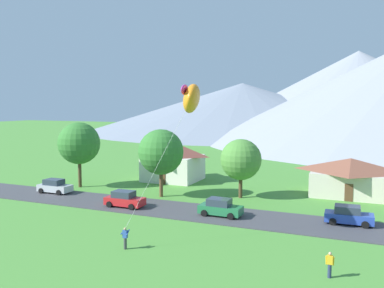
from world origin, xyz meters
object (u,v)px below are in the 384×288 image
kite_flyer_with_kite (190,99)px  watcher_person (330,264)px  tree_left_of_center (241,160)px  parked_car_green_mid_west (220,208)px  house_leftmost (173,160)px  tree_center (79,143)px  house_right_center (350,176)px  parked_car_blue_mid_east (348,215)px  tree_near_left (161,152)px  parked_car_red_west_end (125,199)px  parked_car_silver_east_end (55,186)px

kite_flyer_with_kite → watcher_person: size_ratio=7.58×
tree_left_of_center → parked_car_green_mid_west: bearing=-87.0°
house_leftmost → tree_center: size_ratio=0.93×
house_right_center → parked_car_green_mid_west: (-11.31, -15.02, -1.46)m
parked_car_blue_mid_east → house_leftmost: bearing=151.0°
tree_left_of_center → kite_flyer_with_kite: (0.06, -14.94, 6.86)m
tree_left_of_center → kite_flyer_with_kite: bearing=-89.8°
tree_near_left → parked_car_blue_mid_east: (20.92, -3.43, -4.46)m
tree_near_left → tree_center: size_ratio=0.93×
house_right_center → house_leftmost: bearing=179.2°
house_leftmost → watcher_person: bearing=-47.9°
tree_center → kite_flyer_with_kite: 25.42m
tree_near_left → parked_car_red_west_end: tree_near_left is taller
parked_car_silver_east_end → kite_flyer_with_kite: bearing=-20.7°
tree_left_of_center → parked_car_blue_mid_east: size_ratio=1.62×
tree_near_left → house_leftmost: bearing=108.1°
tree_near_left → parked_car_silver_east_end: tree_near_left is taller
tree_near_left → parked_car_silver_east_end: size_ratio=1.90×
tree_near_left → kite_flyer_with_kite: bearing=-53.1°
tree_near_left → tree_left_of_center: size_ratio=1.16×
tree_left_of_center → kite_flyer_with_kite: size_ratio=0.54×
house_right_center → tree_left_of_center: bearing=-150.9°
house_leftmost → parked_car_silver_east_end: size_ratio=1.90×
house_leftmost → watcher_person: 35.20m
tree_left_of_center → parked_car_blue_mid_east: bearing=-28.4°
house_right_center → tree_center: tree_center is taller
tree_left_of_center → parked_car_blue_mid_east: tree_left_of_center is taller
house_right_center → parked_car_green_mid_west: 18.86m
watcher_person → parked_car_green_mid_west: bearing=135.9°
house_right_center → kite_flyer_with_kite: kite_flyer_with_kite is taller
tree_left_of_center → parked_car_silver_east_end: (-21.69, -6.71, -3.65)m
tree_near_left → watcher_person: (20.31, -16.08, -4.45)m
parked_car_blue_mid_east → watcher_person: size_ratio=2.55×
house_leftmost → tree_near_left: 10.79m
tree_near_left → watcher_person: 26.28m
tree_near_left → parked_car_green_mid_west: tree_near_left is taller
house_right_center → watcher_person: size_ratio=5.69×
house_leftmost → tree_center: bearing=-135.0°
parked_car_red_west_end → parked_car_green_mid_west: same height
house_right_center → parked_car_silver_east_end: bearing=-158.4°
house_leftmost → parked_car_red_west_end: size_ratio=1.90×
parked_car_green_mid_west → parked_car_silver_east_end: same height
kite_flyer_with_kite → tree_left_of_center: bearing=90.2°
tree_near_left → kite_flyer_with_kite: (8.89, -11.82, 6.05)m
tree_near_left → tree_left_of_center: (8.83, 3.12, -0.81)m
kite_flyer_with_kite → tree_near_left: bearing=126.9°
house_leftmost → tree_center: 13.36m
house_right_center → tree_near_left: (-20.58, -9.65, 3.00)m
house_leftmost → watcher_person: house_leftmost is taller
parked_car_blue_mid_east → parked_car_silver_east_end: bearing=-179.7°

